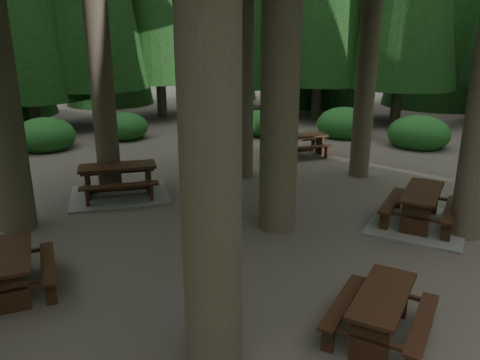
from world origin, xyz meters
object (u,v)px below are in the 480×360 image
picnic_table_a (420,213)px  picnic_table_e (382,308)px  picnic_table_b (12,266)px  picnic_table_d (302,142)px  picnic_table_c (119,185)px

picnic_table_a → picnic_table_e: bearing=-178.3°
picnic_table_b → picnic_table_d: 11.33m
picnic_table_c → picnic_table_e: bearing=-65.0°
picnic_table_a → picnic_table_d: (2.01, 6.48, 0.21)m
picnic_table_c → picnic_table_e: 8.29m
picnic_table_b → picnic_table_e: size_ratio=0.91×
picnic_table_c → picnic_table_d: (7.16, 0.60, 0.19)m
picnic_table_c → picnic_table_a: bearing=-30.6°
picnic_table_e → picnic_table_d: bearing=28.0°
picnic_table_b → picnic_table_c: picnic_table_c is taller
picnic_table_a → picnic_table_d: size_ratio=1.49×
picnic_table_b → picnic_table_e: 6.14m
picnic_table_b → picnic_table_d: picnic_table_d is taller
picnic_table_e → picnic_table_c: bearing=69.8°
picnic_table_b → picnic_table_e: (4.27, -4.41, -0.01)m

